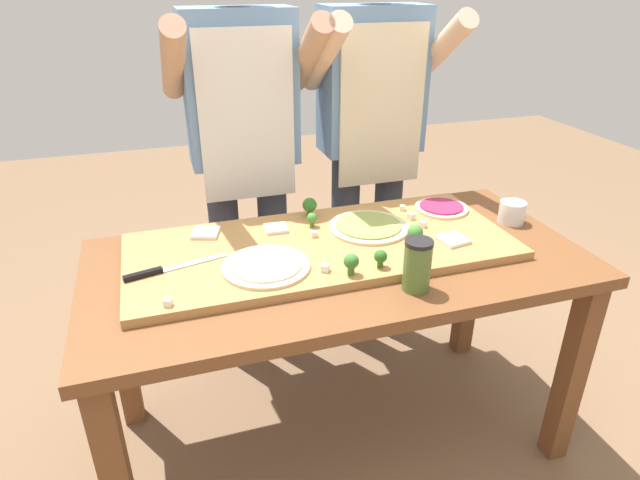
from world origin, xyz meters
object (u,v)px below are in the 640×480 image
pizza_slice_center (276,228)px  chefs_knife (162,270)px  broccoli_floret_center_left (381,257)px  broccoli_floret_back_mid (351,262)px  broccoli_floret_front_right (310,206)px  cheese_crumble_a (423,224)px  pizza_slice_far_left (453,240)px  broccoli_floret_back_left (312,219)px  cheese_crumble_d (168,303)px  pizza_whole_pesto_green (369,226)px  pizza_whole_beet_magenta (441,208)px  pizza_whole_cheese_artichoke (266,266)px  broccoli_floret_front_left (415,234)px  cheese_crumble_b (325,268)px  prep_table (338,286)px  sauce_jar (417,265)px  cook_left (244,137)px  cheese_crumble_f (314,234)px  pizza_slice_far_right (206,233)px  cheese_crumble_e (402,208)px  cheese_crumble_c (411,216)px  flour_cup (512,213)px  cook_right (371,126)px

pizza_slice_center → chefs_knife: bearing=-155.3°
broccoli_floret_center_left → broccoli_floret_back_mid: broccoli_floret_back_mid is taller
broccoli_floret_front_right → cheese_crumble_a: bearing=-30.5°
pizza_slice_far_left → broccoli_floret_back_left: 0.47m
broccoli_floret_front_right → cheese_crumble_d: broccoli_floret_front_right is taller
chefs_knife → pizza_whole_pesto_green: (0.68, 0.09, 0.00)m
broccoli_floret_front_right → chefs_knife: bearing=-154.5°
pizza_whole_beet_magenta → pizza_slice_far_left: bearing=-111.1°
pizza_whole_cheese_artichoke → broccoli_floret_front_left: 0.48m
cheese_crumble_b → chefs_knife: bearing=162.8°
broccoli_floret_back_left → broccoli_floret_front_right: broccoli_floret_front_right is taller
chefs_knife → pizza_slice_far_left: size_ratio=3.52×
chefs_knife → pizza_slice_far_left: (0.90, -0.08, 0.00)m
prep_table → pizza_slice_center: 0.29m
cheese_crumble_d → pizza_slice_far_left: bearing=6.8°
pizza_slice_center → sauce_jar: size_ratio=0.48×
cook_left → cheese_crumble_f: bearing=-74.6°
pizza_slice_far_right → broccoli_floret_center_left: (0.46, -0.38, 0.03)m
broccoli_floret_back_mid → pizza_whole_cheese_artichoke: bearing=153.6°
prep_table → pizza_whole_beet_magenta: bearing=21.9°
pizza_slice_far_left → sauce_jar: sauce_jar is taller
prep_table → broccoli_floret_back_left: size_ratio=31.33×
broccoli_floret_center_left → cheese_crumble_a: 0.33m
pizza_whole_cheese_artichoke → cheese_crumble_b: size_ratio=11.99×
broccoli_floret_back_left → broccoli_floret_center_left: size_ratio=0.89×
sauce_jar → cook_left: size_ratio=0.09×
pizza_whole_beet_magenta → cheese_crumble_e: cheese_crumble_e is taller
sauce_jar → pizza_whole_beet_magenta: bearing=53.4°
pizza_whole_beet_magenta → cheese_crumble_e: size_ratio=10.51×
cheese_crumble_c → sauce_jar: (-0.17, -0.38, 0.04)m
broccoli_floret_center_left → sauce_jar: 0.12m
cheese_crumble_d → flour_cup: bearing=10.7°
broccoli_floret_center_left → cheese_crumble_d: size_ratio=2.87×
pizza_slice_center → cheese_crumble_e: cheese_crumble_e is taller
pizza_slice_far_left → cheese_crumble_f: cheese_crumble_f is taller
cook_right → pizza_slice_far_right: bearing=-154.1°
broccoli_floret_front_left → cheese_crumble_d: bearing=-171.8°
cheese_crumble_a → cook_right: bearing=88.2°
prep_table → cheese_crumble_c: cheese_crumble_c is taller
broccoli_floret_front_right → pizza_slice_center: bearing=-152.6°
pizza_whole_beet_magenta → cheese_crumble_e: 0.14m
pizza_slice_center → broccoli_floret_back_left: bearing=-4.6°
pizza_whole_cheese_artichoke → cook_left: (0.06, 0.63, 0.21)m
chefs_knife → broccoli_floret_back_left: (0.50, 0.16, 0.02)m
chefs_knife → pizza_slice_center: size_ratio=4.13×
cook_left → cook_right: (0.52, 0.00, 0.00)m
pizza_slice_far_right → cook_right: size_ratio=0.05×
broccoli_floret_center_left → sauce_jar: (0.07, -0.10, 0.02)m
cheese_crumble_c → sauce_jar: size_ratio=0.14×
cheese_crumble_b → cheese_crumble_d: bearing=-173.9°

